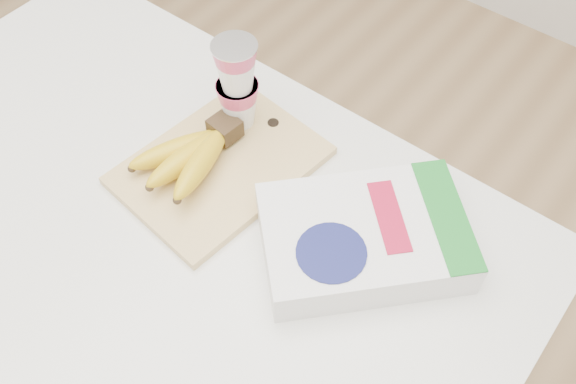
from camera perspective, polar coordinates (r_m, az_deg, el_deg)
The scene contains 5 objects.
table at distance 1.42m, azimuth -9.37°, elevation -12.49°, with size 1.18×0.79×0.89m, color white.
cutting_board at distance 1.08m, azimuth -6.03°, elevation 2.36°, with size 0.24×0.32×0.02m, color #E5BD7E.
bananas at distance 1.06m, azimuth -8.56°, elevation 3.36°, with size 0.15×0.20×0.06m.
yogurt_stack at distance 1.06m, azimuth -4.56°, elevation 9.66°, with size 0.08×0.08×0.17m.
cereal_box at distance 0.97m, azimuth 6.79°, elevation -4.03°, with size 0.35×0.36×0.07m.
Camera 1 is at (0.53, -0.31, 1.73)m, focal length 40.00 mm.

